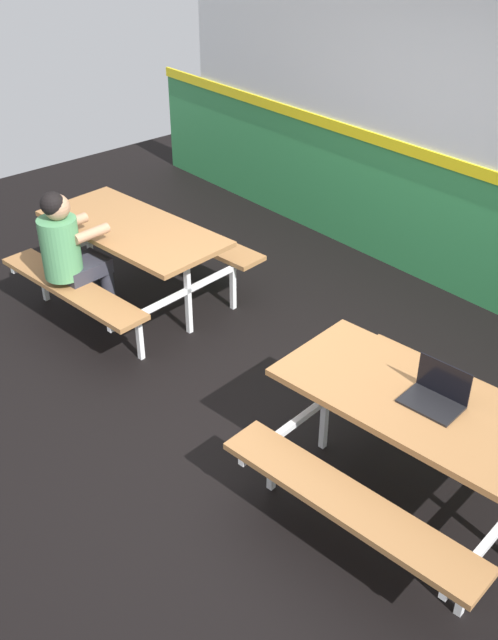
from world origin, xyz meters
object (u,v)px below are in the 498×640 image
object	(u,v)px
picnic_table_right	(418,424)
laptop_dark	(436,395)
picnic_table_left	(134,244)
student_nearer	(70,250)

from	to	relation	value
picnic_table_right	laptop_dark	world-z (taller)	laptop_dark
picnic_table_left	student_nearer	world-z (taller)	student_nearer
picnic_table_right	student_nearer	world-z (taller)	student_nearer
student_nearer	laptop_dark	distance (m)	3.07
student_nearer	laptop_dark	size ratio (longest dim) A/B	3.54
picnic_table_left	picnic_table_right	xyz separation A→B (m)	(2.95, -0.03, 0.00)
picnic_table_right	laptop_dark	bearing A→B (deg)	37.97
picnic_table_left	laptop_dark	distance (m)	3.01
picnic_table_right	picnic_table_left	bearing A→B (deg)	179.32
picnic_table_right	laptop_dark	xyz separation A→B (m)	(0.06, 0.04, 0.21)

